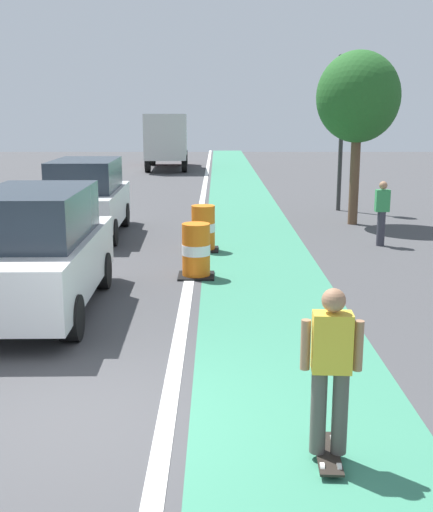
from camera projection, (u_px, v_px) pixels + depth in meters
The scene contains 12 objects.
ground_plane at pixel (81, 419), 6.92m from camera, with size 100.00×100.00×0.00m, color #424244.
bike_lane_strip at pixel (247, 227), 18.65m from camera, with size 2.50×80.00×0.01m, color #387F60.
lane_divider_stripe at pixel (195, 227), 18.64m from camera, with size 0.20×80.00×0.01m, color silver.
skateboarder_on_lane at pixel (328, 370), 5.91m from camera, with size 0.57×0.81×1.69m.
parked_suv_nearest at pixel (33, 251), 10.46m from camera, with size 1.99×4.63×2.04m.
parked_suv_second at pixel (83, 197), 17.13m from camera, with size 2.03×4.65×2.04m.
traffic_barrel_front at pixel (193, 251), 12.84m from camera, with size 0.73×0.73×1.09m.
traffic_barrel_mid at pixel (200, 229), 15.36m from camera, with size 0.73×0.73×1.09m.
delivery_truck_down_block at pixel (164, 138), 38.00m from camera, with size 2.59×7.68×3.23m.
traffic_light_corner at pixel (339, 105), 21.17m from camera, with size 0.41×0.32×5.10m.
pedestrian_crossing at pixel (379, 211), 15.87m from camera, with size 0.34×0.20×1.61m.
street_tree_sidewalk at pixel (355, 98), 18.41m from camera, with size 2.40×2.40×5.00m.
Camera 1 is at (1.44, -6.38, 3.22)m, focal length 45.01 mm.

